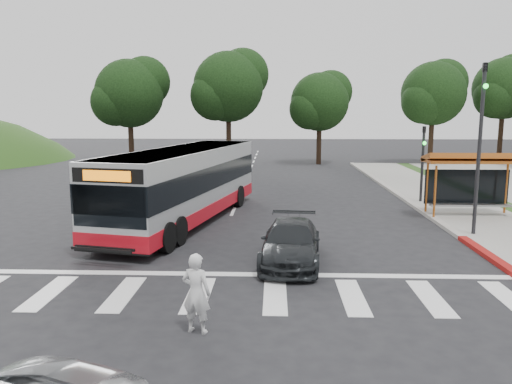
{
  "coord_description": "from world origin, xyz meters",
  "views": [
    {
      "loc": [
        1.95,
        -17.38,
        4.75
      ],
      "look_at": [
        1.25,
        2.03,
        1.6
      ],
      "focal_mm": 35.0,
      "sensor_mm": 36.0,
      "label": 1
    }
  ],
  "objects": [
    {
      "name": "curb_east_red",
      "position": [
        9.0,
        -2.0,
        0.08
      ],
      "size": [
        0.32,
        6.0,
        0.15
      ],
      "primitive_type": "cube",
      "color": "maroon",
      "rests_on": "ground"
    },
    {
      "name": "tree_north_a",
      "position": [
        -1.92,
        26.07,
        6.92
      ],
      "size": [
        6.6,
        6.15,
        10.17
      ],
      "color": "black",
      "rests_on": "ground"
    },
    {
      "name": "pedestrian",
      "position": [
        0.3,
        -7.21,
        0.89
      ],
      "size": [
        0.74,
        0.59,
        1.77
      ],
      "primitive_type": "imported",
      "rotation": [
        0.0,
        0.0,
        2.86
      ],
      "color": "silver",
      "rests_on": "ground"
    },
    {
      "name": "tree_ne_b",
      "position": [
        23.08,
        30.06,
        6.92
      ],
      "size": [
        6.16,
        5.74,
        10.02
      ],
      "color": "black",
      "rests_on": "ground"
    },
    {
      "name": "bus_shelter",
      "position": [
        10.8,
        5.1,
        2.35
      ],
      "size": [
        4.2,
        1.6,
        2.86
      ],
      "color": "#A2511B",
      "rests_on": "sidewalk_east"
    },
    {
      "name": "sidewalk_east",
      "position": [
        11.0,
        8.0,
        0.06
      ],
      "size": [
        4.0,
        40.0,
        0.12
      ],
      "primitive_type": "cube",
      "color": "gray",
      "rests_on": "ground"
    },
    {
      "name": "curb_east",
      "position": [
        9.0,
        8.0,
        0.07
      ],
      "size": [
        0.3,
        40.0,
        0.15
      ],
      "primitive_type": "cube",
      "color": "#9E9991",
      "rests_on": "ground"
    },
    {
      "name": "crosswalk_ladder",
      "position": [
        0.0,
        -5.0,
        0.01
      ],
      "size": [
        18.0,
        2.6,
        0.01
      ],
      "primitive_type": "cube",
      "color": "silver",
      "rests_on": "ground"
    },
    {
      "name": "traffic_signal_ne_tall",
      "position": [
        9.6,
        1.49,
        3.88
      ],
      "size": [
        0.18,
        0.37,
        6.5
      ],
      "color": "black",
      "rests_on": "ground"
    },
    {
      "name": "tree_ne_a",
      "position": [
        16.08,
        28.06,
        6.39
      ],
      "size": [
        6.16,
        5.74,
        9.3
      ],
      "color": "black",
      "rests_on": "parking_lot"
    },
    {
      "name": "transit_bus",
      "position": [
        -1.89,
        3.72,
        1.58
      ],
      "size": [
        5.23,
        12.55,
        3.17
      ],
      "primitive_type": null,
      "rotation": [
        0.0,
        0.0,
        -0.22
      ],
      "color": "#A8ABAD",
      "rests_on": "ground"
    },
    {
      "name": "traffic_signal_ne_short",
      "position": [
        9.6,
        8.49,
        2.48
      ],
      "size": [
        0.18,
        0.37,
        4.0
      ],
      "color": "black",
      "rests_on": "ground"
    },
    {
      "name": "dark_sedan",
      "position": [
        2.5,
        -2.02,
        0.65
      ],
      "size": [
        2.17,
        4.59,
        1.29
      ],
      "primitive_type": "imported",
      "rotation": [
        0.0,
        0.0,
        -0.08
      ],
      "color": "black",
      "rests_on": "ground"
    },
    {
      "name": "tree_north_c",
      "position": [
        -9.92,
        24.06,
        6.29
      ],
      "size": [
        6.16,
        5.74,
        9.3
      ],
      "color": "black",
      "rests_on": "ground"
    },
    {
      "name": "ground",
      "position": [
        0.0,
        0.0,
        0.0
      ],
      "size": [
        140.0,
        140.0,
        0.0
      ],
      "primitive_type": "plane",
      "color": "black",
      "rests_on": "ground"
    },
    {
      "name": "tree_north_b",
      "position": [
        6.07,
        28.06,
        5.66
      ],
      "size": [
        5.72,
        5.33,
        8.43
      ],
      "color": "black",
      "rests_on": "ground"
    }
  ]
}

